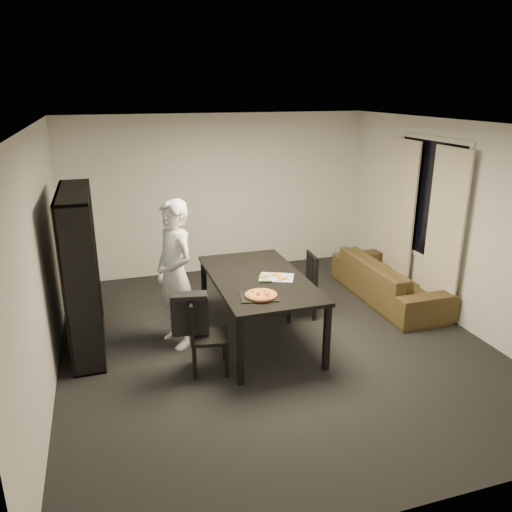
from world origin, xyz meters
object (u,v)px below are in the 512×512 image
object	(u,v)px
sofa	(389,280)
person	(175,275)
pepperoni_pizza	(261,295)
chair_left	(201,331)
chair_right	(305,281)
baking_tray	(259,297)
dining_table	(258,283)
bookshelf	(82,271)

from	to	relation	value
sofa	person	bearing A→B (deg)	97.40
pepperoni_pizza	chair_left	bearing A→B (deg)	176.27
chair_right	baking_tray	bearing A→B (deg)	-40.00
dining_table	baking_tray	bearing A→B (deg)	-107.58
chair_right	sofa	size ratio (longest dim) A/B	0.42
dining_table	person	world-z (taller)	person
bookshelf	chair_right	world-z (taller)	bookshelf
dining_table	chair_right	size ratio (longest dim) A/B	2.22
dining_table	sofa	xyz separation A→B (m)	(2.19, 0.59, -0.44)
sofa	baking_tray	bearing A→B (deg)	116.07
person	sofa	distance (m)	3.24
pepperoni_pizza	sofa	bearing A→B (deg)	26.52
bookshelf	chair_left	world-z (taller)	bookshelf
baking_tray	sofa	world-z (taller)	baking_tray
chair_left	sofa	distance (m)	3.22
sofa	pepperoni_pizza	bearing A→B (deg)	116.52
person	bookshelf	bearing A→B (deg)	-126.10
person	baking_tray	xyz separation A→B (m)	(0.79, -0.75, -0.07)
bookshelf	chair_right	bearing A→B (deg)	-0.51
bookshelf	dining_table	size ratio (longest dim) A/B	0.97
person	pepperoni_pizza	distance (m)	1.12
chair_left	baking_tray	xyz separation A→B (m)	(0.64, -0.03, 0.33)
chair_right	sofa	world-z (taller)	chair_right
dining_table	baking_tray	size ratio (longest dim) A/B	4.89
dining_table	chair_right	bearing A→B (deg)	28.70
bookshelf	dining_table	xyz separation A→B (m)	(2.01, -0.46, -0.21)
chair_left	person	world-z (taller)	person
dining_table	pepperoni_pizza	xyz separation A→B (m)	(-0.16, -0.58, 0.10)
sofa	bookshelf	bearing A→B (deg)	91.77
chair_right	pepperoni_pizza	distance (m)	1.43
bookshelf	sofa	distance (m)	4.25
baking_tray	bookshelf	bearing A→B (deg)	150.62
dining_table	chair_left	bearing A→B (deg)	-146.47
dining_table	pepperoni_pizza	bearing A→B (deg)	-104.99
dining_table	baking_tray	world-z (taller)	baking_tray
bookshelf	dining_table	bearing A→B (deg)	-12.78
chair_left	person	xyz separation A→B (m)	(-0.16, 0.72, 0.40)
person	pepperoni_pizza	size ratio (longest dim) A/B	5.11
baking_tray	pepperoni_pizza	world-z (taller)	pepperoni_pizza
person	baking_tray	bearing A→B (deg)	25.62
person	pepperoni_pizza	xyz separation A→B (m)	(0.82, -0.76, -0.05)
bookshelf	person	size ratio (longest dim) A/B	1.06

